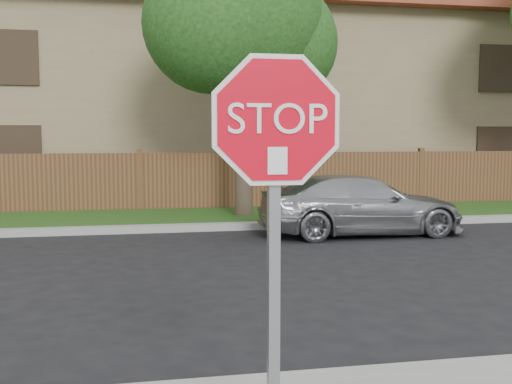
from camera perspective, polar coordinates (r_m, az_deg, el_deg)
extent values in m
cube|color=gray|center=(13.01, -10.98, -3.48)|extent=(70.00, 0.30, 0.15)
cube|color=#1E4714|center=(14.65, -10.96, -2.55)|extent=(70.00, 3.00, 0.12)
cube|color=#502E1C|center=(16.16, -11.00, 0.83)|extent=(70.00, 0.12, 1.60)
cube|color=#887454|center=(21.73, -11.07, 7.79)|extent=(34.00, 8.00, 6.00)
cube|color=brown|center=(22.11, -11.23, 16.23)|extent=(35.20, 9.20, 0.50)
cylinder|color=#382B21|center=(14.61, -1.21, 5.01)|extent=(0.44, 0.44, 3.92)
sphere|color=#143C12|center=(14.88, -1.24, 16.40)|extent=(3.80, 3.80, 3.80)
sphere|color=#143C12|center=(15.25, 2.01, 13.99)|extent=(3.00, 3.00, 3.00)
sphere|color=#143C12|center=(14.33, -4.23, 15.67)|extent=(3.20, 3.20, 3.20)
cube|color=gray|center=(3.45, 1.68, -8.29)|extent=(0.06, 0.06, 2.30)
cylinder|color=white|center=(3.29, 1.97, 6.84)|extent=(1.01, 0.02, 1.01)
cylinder|color=red|center=(3.28, 2.02, 6.85)|extent=(0.93, 0.02, 0.93)
cube|color=white|center=(3.27, 2.06, 3.00)|extent=(0.11, 0.00, 0.15)
imported|color=#9B9DA2|center=(12.65, 9.96, -1.22)|extent=(4.29, 1.76, 1.24)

